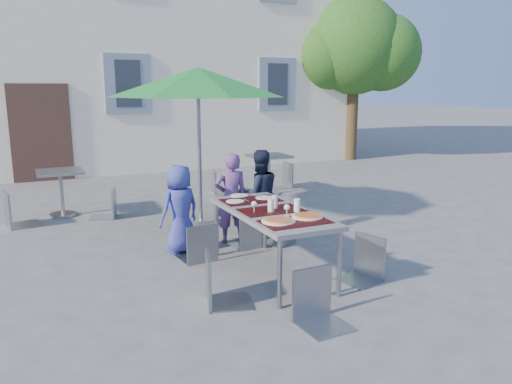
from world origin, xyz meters
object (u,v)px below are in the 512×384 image
child_1 (231,198)px  child_0 (180,209)px  chair_0 (199,219)px  bg_chair_r_0 (107,186)px  pizza_near_left (278,220)px  chair_5 (319,265)px  cafe_table_1 (269,167)px  dining_table (271,215)px  patio_umbrella (198,83)px  child_2 (259,194)px  bg_chair_l_1 (219,168)px  chair_2 (282,210)px  chair_3 (218,249)px  chair_4 (365,232)px  cafe_table_0 (61,184)px  bg_chair_r_1 (284,160)px  bg_chair_l_0 (13,187)px  chair_1 (249,211)px  pizza_near_right (307,216)px

child_1 → child_0: bearing=17.2°
chair_0 → bg_chair_r_0: 2.75m
pizza_near_left → chair_5: 0.82m
cafe_table_1 → child_0: bearing=-133.7°
dining_table → patio_umbrella: bearing=90.7°
child_1 → chair_5: child_1 is taller
child_2 → bg_chair_l_1: bearing=-95.4°
child_0 → chair_0: child_0 is taller
child_1 → chair_2: 0.72m
chair_0 → chair_5: 2.08m
chair_0 → chair_3: chair_3 is taller
child_2 → bg_chair_l_1: 3.12m
chair_4 → chair_5: 1.25m
cafe_table_0 → bg_chair_r_1: (4.49, 0.61, 0.07)m
pizza_near_left → cafe_table_0: 4.69m
cafe_table_0 → bg_chair_r_1: bg_chair_r_1 is taller
chair_2 → bg_chair_l_0: size_ratio=0.80×
child_1 → bg_chair_r_1: child_1 is taller
cafe_table_0 → chair_3: bearing=-75.4°
chair_3 → chair_4: bearing=-1.7°
chair_5 → cafe_table_0: bearing=109.4°
bg_chair_l_0 → bg_chair_r_0: bg_chair_l_0 is taller
chair_3 → cafe_table_1: bearing=58.4°
chair_5 → bg_chair_r_1: 6.32m
pizza_near_left → chair_5: size_ratio=0.37×
cafe_table_0 → bg_chair_l_0: size_ratio=0.73×
chair_1 → cafe_table_1: (1.77, 2.98, 0.06)m
child_0 → bg_chair_r_0: (-0.58, 2.22, -0.04)m
cafe_table_1 → chair_2: bearing=-113.2°
child_0 → cafe_table_1: bearing=-152.6°
bg_chair_l_1 → bg_chair_r_1: bearing=1.1°
cafe_table_0 → bg_chair_l_0: bearing=-151.0°
bg_chair_l_0 → chair_0: bearing=-52.6°
chair_3 → chair_4: (1.70, -0.05, -0.03)m
chair_1 → patio_umbrella: bearing=97.6°
patio_umbrella → bg_chair_r_0: 2.30m
child_0 → chair_0: 0.46m
bg_chair_l_1 → cafe_table_1: bearing=-27.6°
child_0 → cafe_table_1: 3.82m
chair_4 → bg_chair_l_0: size_ratio=0.88×
dining_table → chair_2: size_ratio=2.20×
pizza_near_right → child_1: bearing=95.1°
cafe_table_1 → bg_chair_l_1: size_ratio=0.87×
chair_0 → bg_chair_r_0: size_ratio=1.00×
pizza_near_right → bg_chair_l_0: (-2.87, 3.90, -0.15)m
pizza_near_right → child_0: (-0.91, 1.64, -0.19)m
chair_5 → bg_chair_r_1: (2.68, 5.72, 0.05)m
pizza_near_right → child_1: (-0.16, 1.76, -0.15)m
dining_table → bg_chair_r_1: size_ratio=1.81×
dining_table → chair_1: size_ratio=2.15×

